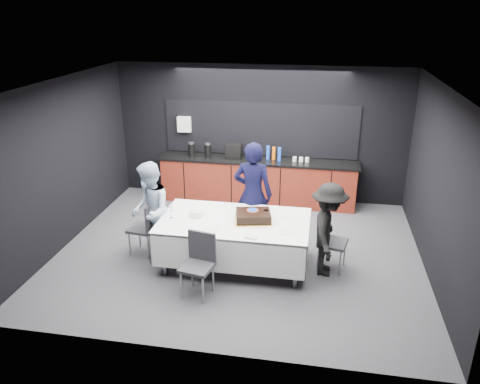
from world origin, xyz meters
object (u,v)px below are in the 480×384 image
(party_table, at_px, (234,228))
(cake_assembly, at_px, (253,216))
(plate_stack, at_px, (196,213))
(person_left, at_px, (150,211))
(chair_right, at_px, (328,237))
(person_center, at_px, (253,194))
(champagne_flute, at_px, (171,208))
(chair_near, at_px, (199,260))
(chair_left, at_px, (147,224))
(person_right, at_px, (328,230))

(party_table, xyz_separation_m, cake_assembly, (0.29, 0.04, 0.21))
(plate_stack, height_order, person_left, person_left)
(plate_stack, height_order, chair_right, chair_right)
(person_left, bearing_deg, person_center, 96.40)
(champagne_flute, relative_size, chair_near, 0.24)
(chair_left, xyz_separation_m, person_center, (1.66, 0.69, 0.38))
(chair_right, bearing_deg, champagne_flute, -174.25)
(chair_right, bearing_deg, chair_left, -178.65)
(chair_near, bearing_deg, person_center, 72.41)
(chair_left, relative_size, chair_right, 1.00)
(chair_left, distance_m, person_right, 2.93)
(person_right, bearing_deg, chair_left, 90.03)
(chair_left, relative_size, person_right, 0.63)
(party_table, relative_size, plate_stack, 10.04)
(cake_assembly, relative_size, chair_near, 0.70)
(chair_near, distance_m, person_center, 1.76)
(plate_stack, xyz_separation_m, person_right, (2.06, -0.04, -0.09))
(plate_stack, relative_size, person_center, 0.13)
(chair_left, relative_size, person_left, 0.57)
(cake_assembly, distance_m, champagne_flute, 1.29)
(party_table, bearing_deg, chair_right, 6.11)
(cake_assembly, xyz_separation_m, plate_stack, (-0.91, -0.01, -0.02))
(party_table, xyz_separation_m, chair_right, (1.45, 0.16, -0.11))
(cake_assembly, relative_size, champagne_flute, 2.90)
(person_center, bearing_deg, champagne_flute, 41.52)
(plate_stack, xyz_separation_m, chair_left, (-0.87, 0.05, -0.30))
(cake_assembly, relative_size, plate_stack, 2.81)
(cake_assembly, bearing_deg, person_right, -2.52)
(plate_stack, xyz_separation_m, chair_near, (0.27, -0.90, -0.30))
(champagne_flute, height_order, person_left, person_left)
(person_center, bearing_deg, person_left, 30.57)
(plate_stack, distance_m, chair_right, 2.09)
(plate_stack, relative_size, person_left, 0.14)
(cake_assembly, xyz_separation_m, person_right, (1.15, -0.05, -0.11))
(chair_left, height_order, chair_right, same)
(champagne_flute, xyz_separation_m, person_center, (1.16, 0.86, -0.03))
(champagne_flute, distance_m, chair_right, 2.49)
(champagne_flute, bearing_deg, cake_assembly, 6.01)
(party_table, distance_m, person_left, 1.39)
(cake_assembly, bearing_deg, person_center, 99.11)
(party_table, distance_m, person_right, 1.44)
(party_table, bearing_deg, person_right, -0.24)
(party_table, relative_size, person_right, 1.57)
(person_right, bearing_deg, party_table, 91.59)
(cake_assembly, distance_m, plate_stack, 0.91)
(person_right, bearing_deg, champagne_flute, 93.82)
(chair_right, bearing_deg, chair_near, -150.43)
(cake_assembly, height_order, person_right, person_right)
(chair_left, xyz_separation_m, chair_near, (1.14, -0.95, 0.00))
(party_table, height_order, person_right, person_right)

